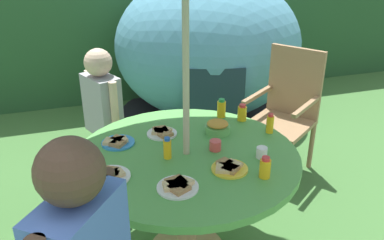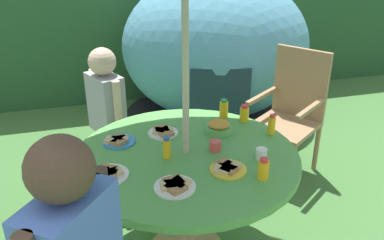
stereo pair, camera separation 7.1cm
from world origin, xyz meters
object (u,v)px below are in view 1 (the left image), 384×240
at_px(cup_near, 215,145).
at_px(wooden_chair, 286,107).
at_px(plate_center_back, 109,175).
at_px(juice_bottle_far_right, 167,148).
at_px(snack_bowl, 217,127).
at_px(juice_bottle_mid_left, 242,113).
at_px(juice_bottle_center_front, 270,124).
at_px(child_in_grey_shirt, 102,105).
at_px(juice_bottle_far_left, 265,168).
at_px(juice_bottle_front_edge, 221,109).
at_px(plate_back_edge, 117,142).
at_px(plate_near_left, 229,168).
at_px(plate_mid_right, 178,186).
at_px(plate_near_right, 162,132).
at_px(dome_tent, 208,48).
at_px(garden_table, 187,171).
at_px(cup_far, 262,153).

bearing_deg(cup_near, wooden_chair, 40.44).
xyz_separation_m(plate_center_back, juice_bottle_far_right, (0.33, 0.10, 0.04)).
height_order(snack_bowl, juice_bottle_mid_left, juice_bottle_mid_left).
bearing_deg(juice_bottle_center_front, child_in_grey_shirt, 141.47).
distance_m(juice_bottle_far_right, juice_bottle_center_front, 0.69).
height_order(juice_bottle_far_left, juice_bottle_front_edge, juice_bottle_front_edge).
height_order(plate_back_edge, plate_near_left, same).
distance_m(juice_bottle_mid_left, cup_near, 0.45).
height_order(plate_mid_right, plate_near_right, same).
relative_size(juice_bottle_front_edge, cup_near, 1.90).
relative_size(plate_near_left, cup_near, 2.86).
bearing_deg(juice_bottle_center_front, juice_bottle_far_left, -120.28).
bearing_deg(dome_tent, cup_near, -94.00).
relative_size(plate_back_edge, plate_near_right, 1.05).
height_order(garden_table, wooden_chair, wooden_chair).
bearing_deg(dome_tent, cup_far, -87.58).
xyz_separation_m(snack_bowl, cup_far, (0.12, -0.36, -0.01)).
height_order(garden_table, cup_far, cup_far).
relative_size(snack_bowl, juice_bottle_center_front, 1.23).
relative_size(plate_near_left, plate_near_right, 1.04).
bearing_deg(juice_bottle_far_right, plate_back_edge, 134.27).
xyz_separation_m(juice_bottle_mid_left, cup_far, (-0.10, -0.48, -0.02)).
height_order(snack_bowl, plate_mid_right, snack_bowl).
distance_m(garden_table, juice_bottle_far_right, 0.21).
bearing_deg(plate_near_right, cup_near, -49.13).
xyz_separation_m(dome_tent, plate_center_back, (-1.29, -2.14, -0.02)).
distance_m(dome_tent, juice_bottle_center_front, 1.95).
distance_m(plate_back_edge, cup_far, 0.83).
bearing_deg(snack_bowl, plate_center_back, -155.71).
distance_m(plate_near_left, plate_near_right, 0.55).
bearing_deg(cup_near, plate_mid_right, -135.28).
bearing_deg(cup_near, juice_bottle_far_right, -178.85).
bearing_deg(dome_tent, garden_table, -98.24).
xyz_separation_m(cup_near, cup_far, (0.21, -0.16, 0.00)).
relative_size(plate_center_back, plate_near_right, 1.14).
xyz_separation_m(plate_mid_right, cup_far, (0.52, 0.15, 0.02)).
xyz_separation_m(snack_bowl, juice_bottle_mid_left, (0.22, 0.12, 0.02)).
xyz_separation_m(plate_center_back, plate_near_left, (0.60, -0.11, 0.00)).
bearing_deg(juice_bottle_far_left, child_in_grey_shirt, 119.54).
relative_size(child_in_grey_shirt, juice_bottle_front_edge, 8.99).
bearing_deg(plate_near_left, plate_back_edge, 137.77).
bearing_deg(plate_center_back, juice_bottle_mid_left, 25.41).
relative_size(plate_near_left, juice_bottle_center_front, 1.51).
relative_size(garden_table, plate_back_edge, 6.54).
bearing_deg(juice_bottle_far_right, cup_far, -17.20).
relative_size(juice_bottle_center_front, juice_bottle_front_edge, 1.00).
xyz_separation_m(garden_table, cup_near, (0.17, -0.01, 0.15)).
xyz_separation_m(plate_center_back, juice_bottle_front_edge, (0.81, 0.53, 0.04)).
xyz_separation_m(snack_bowl, cup_near, (-0.09, -0.21, -0.01)).
distance_m(juice_bottle_far_left, juice_bottle_front_edge, 0.76).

